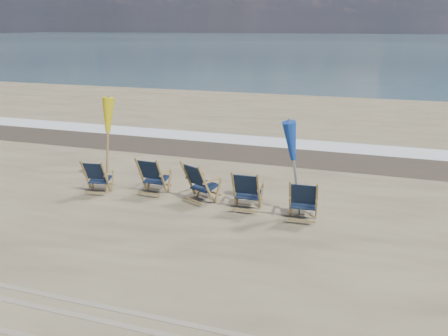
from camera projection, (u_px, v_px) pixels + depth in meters
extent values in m
plane|color=#3B5763|center=(356.00, 41.00, 124.50)|extent=(400.00, 400.00, 0.00)
cube|color=silver|center=(274.00, 142.00, 15.98)|extent=(200.00, 1.40, 0.01)
cube|color=#42362A|center=(265.00, 153.00, 14.62)|extent=(200.00, 2.60, 0.00)
cylinder|color=olive|center=(107.00, 147.00, 10.76)|extent=(0.06, 0.06, 2.41)
cone|color=yellow|center=(105.00, 118.00, 10.54)|extent=(0.30, 0.30, 0.85)
cylinder|color=#A5A5AD|center=(295.00, 170.00, 9.43)|extent=(0.06, 0.06, 2.18)
cone|color=#163C9A|center=(297.00, 142.00, 9.24)|extent=(0.30, 0.30, 0.85)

